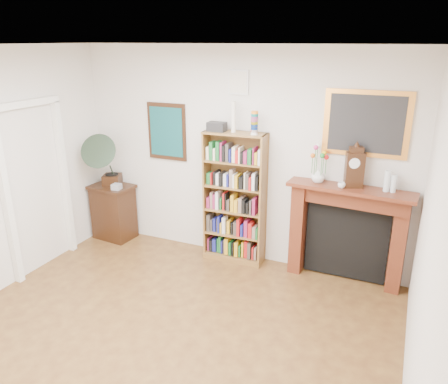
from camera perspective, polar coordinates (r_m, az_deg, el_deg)
name	(u,v)px	position (r m, az deg, el deg)	size (l,w,h in m)	color
room	(123,229)	(3.63, -13.05, -4.76)	(4.51, 5.01, 2.81)	#4B2B16
door_casing	(35,174)	(5.93, -23.42, 2.18)	(0.08, 1.02, 2.17)	white
teal_poster	(167,132)	(6.09, -7.48, 7.82)	(0.58, 0.04, 0.78)	black
small_picture	(238,82)	(5.52, 1.90, 14.14)	(0.26, 0.04, 0.30)	white
gilt_painting	(366,124)	(5.21, 18.07, 8.46)	(0.95, 0.04, 0.75)	gold
bookshelf	(234,191)	(5.67, 1.35, 0.10)	(0.82, 0.32, 2.02)	brown
side_cabinet	(114,212)	(6.73, -14.20, -2.51)	(0.60, 0.44, 0.82)	black
fireplace	(348,225)	(5.48, 15.84, -4.20)	(1.48, 0.44, 1.23)	#541F13
gramophone	(104,157)	(6.42, -15.40, 4.45)	(0.67, 0.74, 0.80)	black
cd_stack	(117,187)	(6.39, -13.85, 0.67)	(0.12, 0.12, 0.08)	silver
mantel_clock	(355,168)	(5.19, 16.69, 3.03)	(0.23, 0.18, 0.48)	black
flower_vase	(318,176)	(5.31, 12.20, 2.10)	(0.16, 0.16, 0.17)	silver
teacup	(342,185)	(5.18, 15.10, 0.86)	(0.09, 0.09, 0.07)	silver
bottle_left	(387,181)	(5.20, 20.53, 1.35)	(0.07, 0.07, 0.24)	silver
bottle_right	(394,184)	(5.20, 21.29, 1.02)	(0.06, 0.06, 0.20)	silver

